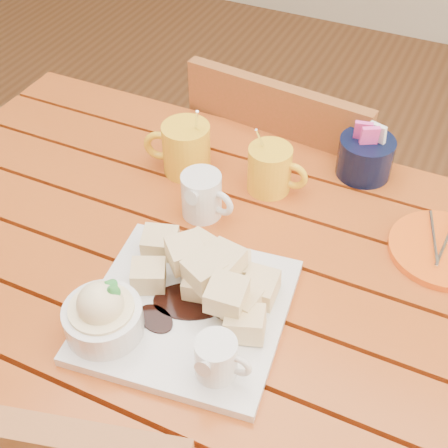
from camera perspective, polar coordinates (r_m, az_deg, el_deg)
The scene contains 8 objects.
table at distance 1.10m, azimuth -2.05°, elevation -7.30°, with size 1.20×0.79×0.75m.
dessert_plate at distance 0.92m, azimuth -4.61°, elevation -7.21°, with size 0.32×0.32×0.12m.
coffee_mug_left at distance 1.17m, azimuth -3.60°, elevation 6.96°, with size 0.13×0.09×0.15m.
coffee_mug_right at distance 1.13m, azimuth 4.31°, elevation 5.06°, with size 0.11×0.08×0.13m.
cream_pitcher at distance 1.08m, azimuth -1.98°, elevation 2.69°, with size 0.10×0.09×0.09m.
sugar_caddy at distance 1.20m, azimuth 12.81°, elevation 6.09°, with size 0.10×0.10×0.11m.
orange_saucer at distance 1.09m, azimuth 19.50°, elevation -2.23°, with size 0.18×0.18×0.02m.
chair_far at distance 1.55m, azimuth 5.90°, elevation 2.17°, with size 0.44×0.44×0.86m.
Camera 1 is at (0.33, -0.62, 1.49)m, focal length 50.00 mm.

